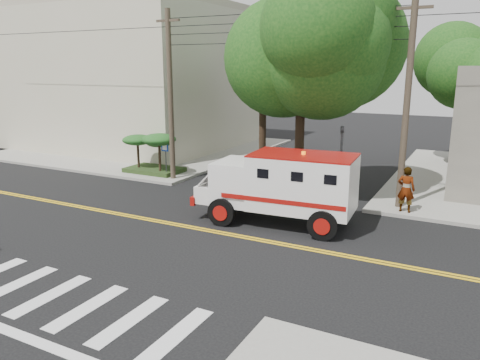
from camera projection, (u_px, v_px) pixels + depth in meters
The scene contains 13 objects.
ground at pixel (201, 229), 18.05m from camera, with size 100.00×100.00×0.00m, color black.
sidewalk_nw at pixel (146, 148), 35.74m from camera, with size 17.00×17.00×0.15m, color gray.
building_left at pixel (135, 79), 36.74m from camera, with size 16.00×14.00×10.00m, color #BBB799.
utility_pole_left at pixel (170, 98), 24.68m from camera, with size 0.28×0.28×9.00m, color #382D23.
utility_pole_right at pixel (407, 106), 19.49m from camera, with size 0.28×0.28×9.00m, color #382D23.
tree_main at pixel (309, 42), 20.83m from camera, with size 6.08×5.70×9.85m.
tree_left at pixel (267, 73), 28.06m from camera, with size 4.48×4.20×7.70m.
traffic_signal at pixel (341, 157), 20.64m from camera, with size 0.15×0.18×3.60m.
accessibility_sign at pixel (165, 155), 25.84m from camera, with size 0.45×0.10×2.02m.
palm_planter at pixel (152, 147), 26.72m from camera, with size 3.52×2.63×2.36m.
armored_truck at pixel (282, 184), 18.32m from camera, with size 6.48×2.97×2.88m.
pedestrian_a at pixel (406, 189), 19.53m from camera, with size 0.71×0.47×1.95m, color gray.
pedestrian_b at pixel (469, 185), 21.09m from camera, with size 0.73×0.57×1.49m, color gray.
Camera 1 is at (9.25, -14.45, 6.11)m, focal length 35.00 mm.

